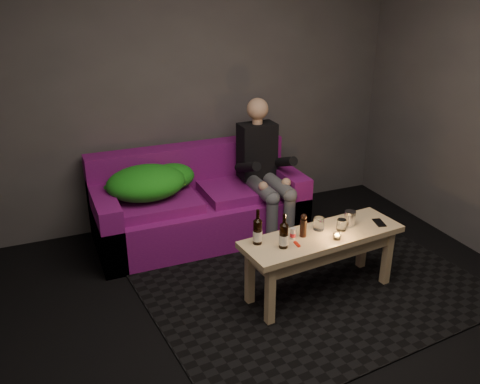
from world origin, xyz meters
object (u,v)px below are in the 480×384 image
(steel_cup, at_px, (350,218))
(coffee_table, at_px, (322,245))
(sofa, at_px, (198,207))
(beer_bottle_b, at_px, (284,235))
(beer_bottle_a, at_px, (258,231))
(person, at_px, (264,167))

(steel_cup, bearing_deg, coffee_table, -170.66)
(sofa, height_order, beer_bottle_b, sofa)
(beer_bottle_a, bearing_deg, beer_bottle_b, -40.45)
(beer_bottle_b, bearing_deg, beer_bottle_a, 139.55)
(beer_bottle_a, distance_m, beer_bottle_b, 0.18)
(sofa, bearing_deg, person, -14.40)
(coffee_table, relative_size, steel_cup, 11.07)
(coffee_table, relative_size, beer_bottle_a, 4.91)
(sofa, xyz_separation_m, person, (0.58, -0.15, 0.35))
(steel_cup, bearing_deg, beer_bottle_a, 179.08)
(person, bearing_deg, sofa, 165.60)
(person, height_order, beer_bottle_b, person)
(sofa, relative_size, coffee_table, 1.47)
(coffee_table, height_order, beer_bottle_a, beer_bottle_a)
(coffee_table, distance_m, steel_cup, 0.29)
(coffee_table, relative_size, beer_bottle_b, 5.00)
(person, relative_size, beer_bottle_a, 4.80)
(beer_bottle_a, xyz_separation_m, steel_cup, (0.74, -0.01, -0.04))
(sofa, xyz_separation_m, beer_bottle_a, (0.04, -1.18, 0.31))
(beer_bottle_b, relative_size, steel_cup, 2.21)
(beer_bottle_a, bearing_deg, coffee_table, -6.21)
(sofa, xyz_separation_m, steel_cup, (0.79, -1.20, 0.27))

